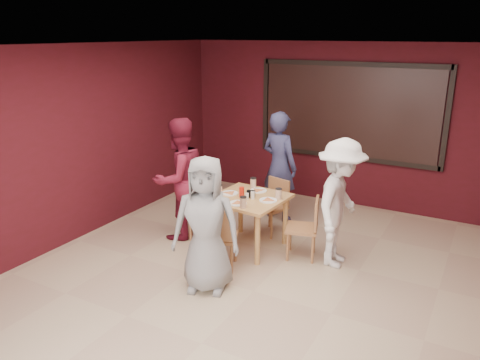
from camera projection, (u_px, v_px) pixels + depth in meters
The scene contains 11 objects.
floor at pixel (254, 291), 5.55m from camera, with size 7.00×7.00×0.00m, color tan.
window_blinds at pixel (348, 112), 7.93m from camera, with size 3.00×0.02×1.50m, color black.
dining_table at pixel (248, 203), 6.51m from camera, with size 1.03×1.03×0.91m.
chair_front at pixel (219, 235), 5.93m from camera, with size 0.53×0.53×0.85m.
chair_back at pixel (274, 203), 7.09m from camera, with size 0.50×0.50×0.83m.
chair_left at pixel (203, 209), 6.83m from camera, with size 0.50×0.50×0.84m.
chair_right at pixel (307, 225), 6.26m from camera, with size 0.51×0.51×0.85m.
diner_front at pixel (206, 225), 5.39m from camera, with size 0.80×0.52×1.63m, color gray.
diner_back at pixel (279, 166), 7.49m from camera, with size 0.65×0.42×1.78m, color navy.
diner_left at pixel (180, 179), 6.81m from camera, with size 0.87×0.68×1.79m, color maroon.
diner_right at pixel (340, 204), 5.98m from camera, with size 1.09×0.63×1.69m, color white.
Camera 1 is at (2.24, -4.36, 2.94)m, focal length 35.00 mm.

